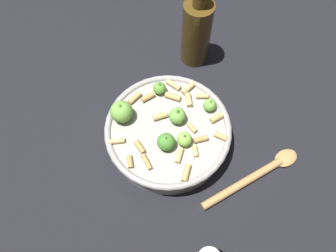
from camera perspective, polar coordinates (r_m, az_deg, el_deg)
ground_plane at (r=0.70m, az=0.00°, el=-2.48°), size 2.40×2.40×0.00m
cooking_pan at (r=0.67m, az=-0.10°, el=-1.08°), size 0.26×0.26×0.11m
olive_oil_bottle at (r=0.76m, az=5.02°, el=16.24°), size 0.07×0.07×0.21m
wooden_spoon at (r=0.69m, az=15.29°, el=-8.32°), size 0.09×0.23×0.02m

